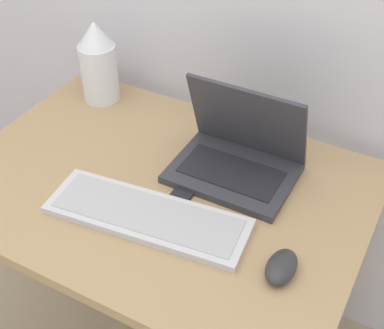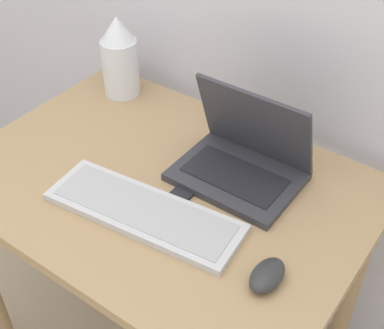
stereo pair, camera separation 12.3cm
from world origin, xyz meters
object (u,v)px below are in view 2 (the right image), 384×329
object	(u,v)px
vase	(120,57)
mouse	(267,275)
mp3_player	(179,197)
keyboard	(144,212)
laptop	(243,158)

from	to	relation	value
vase	mouse	bearing A→B (deg)	-27.48
vase	mp3_player	size ratio (longest dim) A/B	4.41
keyboard	mouse	distance (m)	0.33
laptop	mp3_player	xyz separation A→B (m)	(-0.08, -0.17, -0.05)
laptop	keyboard	size ratio (longest dim) A/B	0.62
vase	mp3_player	distance (m)	0.53
keyboard	vase	xyz separation A→B (m)	(-0.40, 0.38, 0.11)
keyboard	vase	distance (m)	0.56
keyboard	vase	size ratio (longest dim) A/B	1.97
keyboard	mp3_player	world-z (taller)	keyboard
mouse	vase	world-z (taller)	vase
mouse	mp3_player	size ratio (longest dim) A/B	1.81
mp3_player	mouse	bearing A→B (deg)	-17.58
laptop	keyboard	xyz separation A→B (m)	(-0.11, -0.26, -0.04)
laptop	keyboard	world-z (taller)	laptop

